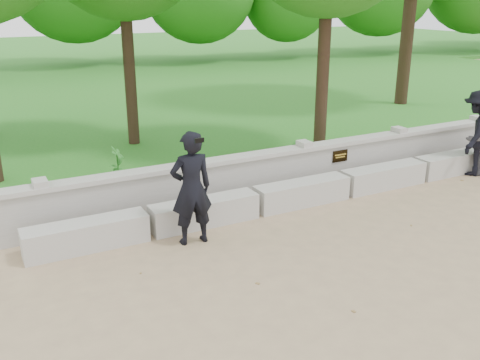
{
  "coord_description": "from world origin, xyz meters",
  "views": [
    {
      "loc": [
        -6.41,
        -5.86,
        3.74
      ],
      "look_at": [
        -2.53,
        1.5,
        0.85
      ],
      "focal_mm": 40.0,
      "sensor_mm": 36.0,
      "label": 1
    }
  ],
  "objects": [
    {
      "name": "concrete_bench",
      "position": [
        0.0,
        1.9,
        0.22
      ],
      "size": [
        11.9,
        0.45,
        0.45
      ],
      "color": "#B1AEA7",
      "rests_on": "ground"
    },
    {
      "name": "parapet_wall",
      "position": [
        0.0,
        2.6,
        0.46
      ],
      "size": [
        12.5,
        0.35,
        0.9
      ],
      "color": "#A6A49D",
      "rests_on": "ground"
    },
    {
      "name": "man_main",
      "position": [
        -3.46,
        1.35,
        0.91
      ],
      "size": [
        0.69,
        0.62,
        1.82
      ],
      "color": "black",
      "rests_on": "ground"
    },
    {
      "name": "ground",
      "position": [
        0.0,
        0.0,
        0.0
      ],
      "size": [
        80.0,
        80.0,
        0.0
      ],
      "primitive_type": "plane",
      "color": "#A08662",
      "rests_on": "ground"
    },
    {
      "name": "lawn",
      "position": [
        0.0,
        14.0,
        0.12
      ],
      "size": [
        40.0,
        22.0,
        0.25
      ],
      "primitive_type": "cube",
      "color": "#22741D",
      "rests_on": "ground"
    },
    {
      "name": "shrub_b",
      "position": [
        -0.21,
        3.3,
        0.51
      ],
      "size": [
        0.29,
        0.34,
        0.53
      ],
      "primitive_type": "imported",
      "rotation": [
        0.0,
        0.0,
        1.8
      ],
      "color": "#32802B",
      "rests_on": "lawn"
    },
    {
      "name": "shrub_a",
      "position": [
        -3.83,
        4.25,
        0.59
      ],
      "size": [
        0.4,
        0.43,
        0.68
      ],
      "primitive_type": "imported",
      "rotation": [
        0.0,
        0.0,
        0.97
      ],
      "color": "#32802B",
      "rests_on": "lawn"
    },
    {
      "name": "visitor_left",
      "position": [
        3.42,
        1.63,
        0.77
      ],
      "size": [
        0.78,
        0.63,
        1.55
      ],
      "color": "#47464C",
      "rests_on": "ground"
    },
    {
      "name": "visitor_mid",
      "position": [
        3.33,
        1.66,
        0.93
      ],
      "size": [
        1.38,
        1.17,
        1.86
      ],
      "color": "black",
      "rests_on": "ground"
    }
  ]
}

